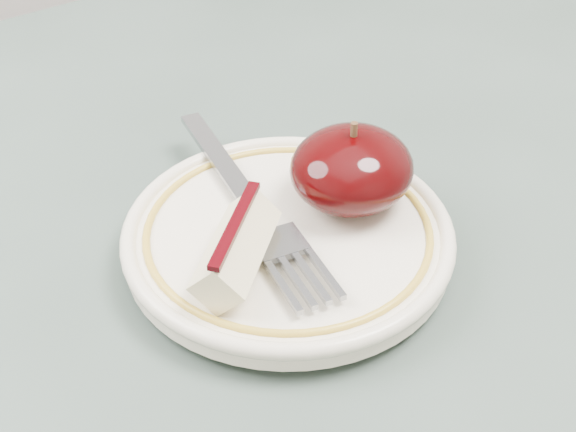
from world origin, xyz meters
TOP-DOWN VIEW (x-y plane):
  - table at (0.00, 0.00)m, footprint 0.90×0.90m
  - plate at (-0.04, 0.06)m, footprint 0.18×0.18m
  - apple_half at (0.01, 0.06)m, footprint 0.07×0.07m
  - apple_wedge at (-0.08, 0.05)m, footprint 0.07×0.07m
  - fork at (-0.05, 0.09)m, footprint 0.05×0.19m

SIDE VIEW (x-z plane):
  - table at x=0.00m, z-range 0.29..1.04m
  - plate at x=-0.04m, z-range 0.75..0.77m
  - fork at x=-0.05m, z-range 0.77..0.78m
  - apple_wedge at x=-0.08m, z-range 0.77..0.80m
  - apple_half at x=0.01m, z-range 0.76..0.82m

